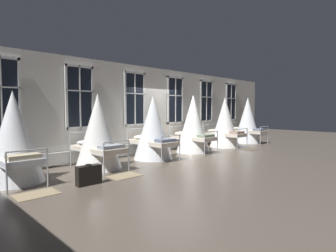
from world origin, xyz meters
name	(u,v)px	position (x,y,z in m)	size (l,w,h in m)	color
ground	(175,155)	(0.00, 0.00, 0.00)	(30.31, 30.31, 0.00)	brown
back_wall_with_windows	(155,110)	(0.00, 1.14, 1.66)	(16.16, 0.10, 3.31)	silver
window_bank	(157,124)	(0.00, 1.02, 1.11)	(11.69, 0.10, 2.99)	black
cot_first	(14,138)	(-5.39, 0.03, 1.04)	(1.32, 1.83, 2.14)	#9EA3A8
cot_second	(98,132)	(-3.21, 0.01, 1.04)	(1.32, 1.85, 2.15)	#9EA3A8
cot_third	(153,128)	(-1.09, 0.03, 1.04)	(1.32, 1.85, 2.14)	#9EA3A8
cot_fourth	(193,124)	(1.04, 0.03, 1.10)	(1.32, 1.83, 2.27)	#9EA3A8
cot_fifth	(225,123)	(3.19, -0.03, 1.09)	(1.32, 1.83, 2.26)	#9EA3A8
cot_sixth	(247,121)	(5.33, 0.03, 1.12)	(1.32, 1.84, 2.30)	#9EA3A8
rug_first	(37,194)	(-5.37, -1.28, 0.01)	(0.80, 0.56, 0.01)	#8E7A5B
rug_second	(125,176)	(-3.22, -1.28, 0.01)	(0.80, 0.56, 0.01)	#8E7A5B
rug_fifth	(250,149)	(3.22, -1.28, 0.01)	(0.80, 0.56, 0.01)	brown
suitcase_dark	(89,175)	(-4.27, -1.37, 0.22)	(0.57, 0.23, 0.47)	black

